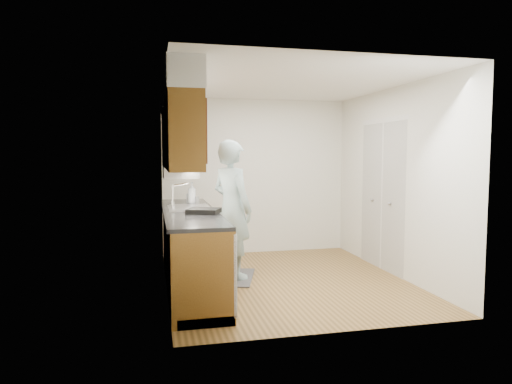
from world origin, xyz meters
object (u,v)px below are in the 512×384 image
person (232,200)px  soap_bottle_b (190,196)px  soap_bottle_a (192,193)px  soda_can (193,200)px  steel_can (197,200)px  dish_rack (204,211)px

person → soap_bottle_b: (-0.49, 0.54, 0.01)m
soap_bottle_a → soda_can: bearing=58.6°
steel_can → dish_rack: (-0.01, -0.94, -0.03)m
person → soap_bottle_a: 0.62m
person → soap_bottle_b: person is taller
soap_bottle_a → dish_rack: (0.05, -0.98, -0.12)m
steel_can → dish_rack: 0.94m
soap_bottle_a → soap_bottle_b: soap_bottle_a is taller
dish_rack → soap_bottle_b: bearing=115.6°
steel_can → dish_rack: bearing=-90.9°
soap_bottle_a → soda_can: soap_bottle_a is taller
soap_bottle_a → soap_bottle_b: bearing=93.1°
soap_bottle_a → soda_can: (0.02, 0.03, -0.10)m
soap_bottle_b → steel_can: size_ratio=1.79×
person → soda_can: size_ratio=18.29×
person → soap_bottle_b: bearing=9.9°
person → soda_can: person is taller
soap_bottle_a → soap_bottle_b: size_ratio=1.53×
steel_can → person: bearing=-40.0°
person → dish_rack: person is taller
person → steel_can: person is taller
person → dish_rack: (-0.43, -0.59, -0.06)m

